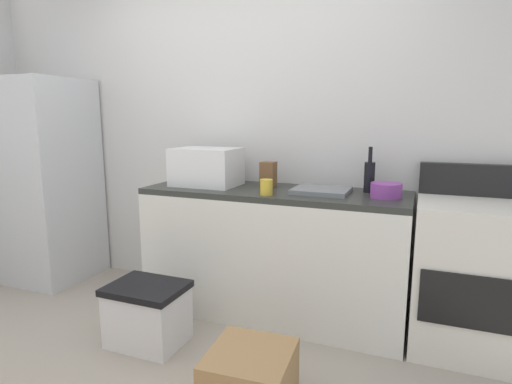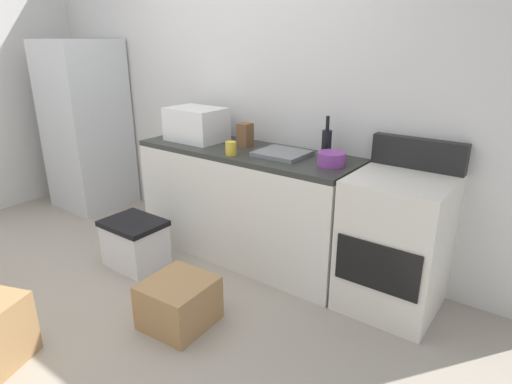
{
  "view_description": "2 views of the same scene",
  "coord_description": "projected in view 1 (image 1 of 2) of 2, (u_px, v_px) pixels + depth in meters",
  "views": [
    {
      "loc": [
        1.22,
        -1.45,
        1.39
      ],
      "look_at": [
        0.2,
        1.12,
        0.89
      ],
      "focal_mm": 29.23,
      "sensor_mm": 36.0,
      "label": 1
    },
    {
      "loc": [
        2.3,
        -1.36,
        1.71
      ],
      "look_at": [
        0.57,
        0.97,
        0.67
      ],
      "focal_mm": 30.3,
      "sensor_mm": 36.0,
      "label": 2
    }
  ],
  "objects": [
    {
      "name": "knife_block",
      "position": [
        268.0,
        175.0,
        2.94
      ],
      "size": [
        0.1,
        0.1,
        0.18
      ],
      "primitive_type": "cube",
      "color": "brown",
      "rests_on": "kitchen_counter"
    },
    {
      "name": "refrigerator",
      "position": [
        46.0,
        181.0,
        3.56
      ],
      "size": [
        0.68,
        0.66,
        1.7
      ],
      "primitive_type": "cube",
      "color": "silver",
      "rests_on": "ground_plane"
    },
    {
      "name": "mixing_bowl",
      "position": [
        386.0,
        190.0,
        2.56
      ],
      "size": [
        0.19,
        0.19,
        0.09
      ],
      "primitive_type": "cylinder",
      "color": "purple",
      "rests_on": "kitchen_counter"
    },
    {
      "name": "coffee_mug",
      "position": [
        266.0,
        187.0,
        2.65
      ],
      "size": [
        0.08,
        0.08,
        0.1
      ],
      "primitive_type": "cylinder",
      "color": "gold",
      "rests_on": "kitchen_counter"
    },
    {
      "name": "stove_oven",
      "position": [
        467.0,
        274.0,
        2.49
      ],
      "size": [
        0.6,
        0.61,
        1.1
      ],
      "color": "silver",
      "rests_on": "ground_plane"
    },
    {
      "name": "wine_bottle",
      "position": [
        369.0,
        176.0,
        2.74
      ],
      "size": [
        0.07,
        0.07,
        0.3
      ],
      "color": "black",
      "rests_on": "kitchen_counter"
    },
    {
      "name": "storage_bin",
      "position": [
        148.0,
        314.0,
        2.57
      ],
      "size": [
        0.46,
        0.36,
        0.38
      ],
      "color": "silver",
      "rests_on": "ground_plane"
    },
    {
      "name": "cardboard_box_medium",
      "position": [
        250.0,
        380.0,
        1.99
      ],
      "size": [
        0.41,
        0.43,
        0.3
      ],
      "primitive_type": "cube",
      "rotation": [
        0.0,
        0.0,
        0.06
      ],
      "color": "#A37A4C",
      "rests_on": "ground_plane"
    },
    {
      "name": "wall_back",
      "position": [
        253.0,
        129.0,
        3.21
      ],
      "size": [
        5.0,
        0.1,
        2.6
      ],
      "primitive_type": "cube",
      "color": "silver",
      "rests_on": "ground_plane"
    },
    {
      "name": "sink_basin",
      "position": [
        321.0,
        190.0,
        2.73
      ],
      "size": [
        0.36,
        0.32,
        0.03
      ],
      "primitive_type": "cube",
      "color": "slate",
      "rests_on": "kitchen_counter"
    },
    {
      "name": "microwave",
      "position": [
        207.0,
        167.0,
        3.02
      ],
      "size": [
        0.46,
        0.34,
        0.27
      ],
      "primitive_type": "cube",
      "color": "white",
      "rests_on": "kitchen_counter"
    },
    {
      "name": "kitchen_counter",
      "position": [
        274.0,
        253.0,
        2.93
      ],
      "size": [
        1.8,
        0.6,
        0.9
      ],
      "color": "silver",
      "rests_on": "ground_plane"
    }
  ]
}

